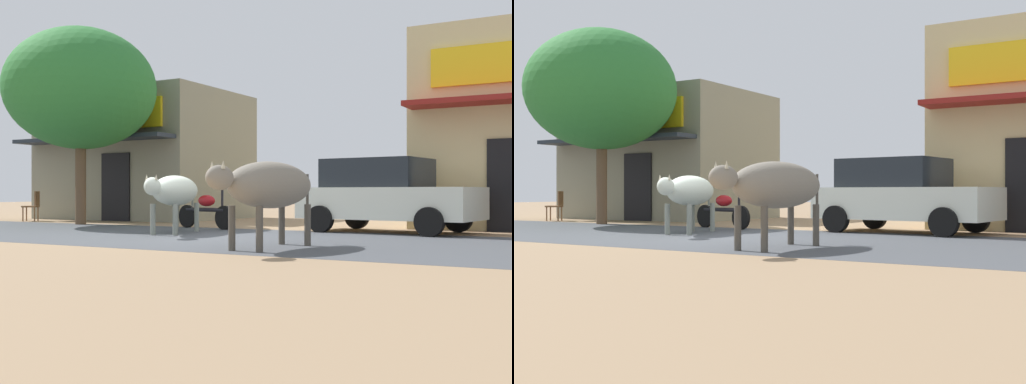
% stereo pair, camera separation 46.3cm
% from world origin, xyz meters
% --- Properties ---
extents(ground, '(80.00, 80.00, 0.00)m').
position_xyz_m(ground, '(0.00, 0.00, 0.00)').
color(ground, '#997B5A').
extents(asphalt_road, '(72.00, 5.67, 0.00)m').
position_xyz_m(asphalt_road, '(0.00, 0.00, 0.00)').
color(asphalt_road, '#484B50').
rests_on(asphalt_road, ground).
extents(storefront_left_cafe, '(6.12, 5.53, 4.21)m').
position_xyz_m(storefront_left_cafe, '(-6.74, 6.90, 2.11)').
color(storefront_left_cafe, gray).
rests_on(storefront_left_cafe, ground).
extents(roadside_tree, '(4.19, 4.19, 5.44)m').
position_xyz_m(roadside_tree, '(-5.56, 2.55, 3.76)').
color(roadside_tree, brown).
rests_on(roadside_tree, ground).
extents(parked_hatchback_car, '(4.02, 2.30, 1.64)m').
position_xyz_m(parked_hatchback_car, '(2.94, 3.24, 0.84)').
color(parked_hatchback_car, silver).
rests_on(parked_hatchback_car, ground).
extents(parked_motorcycle, '(1.88, 0.56, 1.04)m').
position_xyz_m(parked_motorcycle, '(-1.35, 2.48, 0.46)').
color(parked_motorcycle, black).
rests_on(parked_motorcycle, ground).
extents(cow_near_brown, '(1.23, 2.66, 1.26)m').
position_xyz_m(cow_near_brown, '(-0.91, 0.59, 0.92)').
color(cow_near_brown, silver).
rests_on(cow_near_brown, ground).
extents(cow_far_dark, '(0.92, 2.83, 1.39)m').
position_xyz_m(cow_far_dark, '(2.61, -1.69, 1.00)').
color(cow_far_dark, gray).
rests_on(cow_far_dark, ground).
extents(cafe_chair_near_tree, '(0.60, 0.60, 0.92)m').
position_xyz_m(cafe_chair_near_tree, '(-8.29, 3.32, 0.51)').
color(cafe_chair_near_tree, brown).
rests_on(cafe_chair_near_tree, ground).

